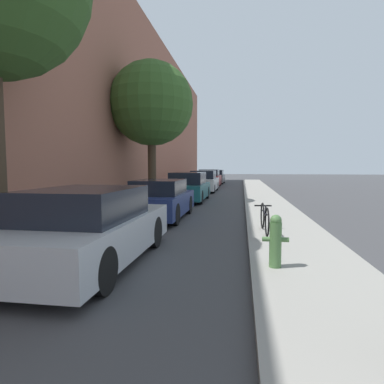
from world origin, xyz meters
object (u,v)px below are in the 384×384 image
object	(u,v)px
parked_car_silver	(90,228)
parked_car_grey	(216,177)
parked_car_navy	(161,200)
parked_car_white	(204,182)
parked_car_teal	(189,188)
street_tree_far	(151,104)
fire_hydrant	(275,240)
parked_car_red	(209,179)
bicycle	(265,218)

from	to	relation	value
parked_car_silver	parked_car_grey	distance (m)	27.80
parked_car_navy	parked_car_grey	xyz separation A→B (m)	(0.04, 22.62, 0.04)
parked_car_navy	parked_car_white	bearing A→B (deg)	89.61
parked_car_silver	parked_car_teal	size ratio (longest dim) A/B	0.94
street_tree_far	fire_hydrant	size ratio (longest dim) A/B	7.46
fire_hydrant	parked_car_teal	bearing A→B (deg)	106.59
parked_car_white	parked_car_grey	bearing A→B (deg)	90.25
fire_hydrant	parked_car_grey	bearing A→B (deg)	96.61
parked_car_grey	fire_hydrant	xyz separation A→B (m)	(3.22, -27.85, -0.11)
fire_hydrant	parked_car_red	bearing A→B (deg)	98.42
parked_car_red	bicycle	distance (m)	19.80
parked_car_teal	bicycle	distance (m)	8.63
bicycle	parked_car_grey	bearing A→B (deg)	94.90
bicycle	street_tree_far	bearing A→B (deg)	123.77
parked_car_teal	parked_car_white	bearing A→B (deg)	89.54
parked_car_grey	fire_hydrant	bearing A→B (deg)	-83.39
parked_car_white	parked_car_red	xyz separation A→B (m)	(-0.13, 5.22, 0.02)
parked_car_grey	street_tree_far	size ratio (longest dim) A/B	0.72
parked_car_grey	parked_car_white	bearing A→B (deg)	-89.75
parked_car_grey	bicycle	distance (m)	25.21
parked_car_grey	street_tree_far	world-z (taller)	street_tree_far
street_tree_far	fire_hydrant	world-z (taller)	street_tree_far
parked_car_white	street_tree_far	world-z (taller)	street_tree_far
fire_hydrant	parked_car_navy	bearing A→B (deg)	121.97
parked_car_teal	parked_car_white	distance (m)	6.31
fire_hydrant	bicycle	distance (m)	2.85
parked_car_grey	parked_car_navy	bearing A→B (deg)	-90.09
parked_car_silver	street_tree_far	world-z (taller)	street_tree_far
parked_car_white	bicycle	distance (m)	14.65
parked_car_navy	parked_car_red	xyz separation A→B (m)	(-0.05, 17.13, 0.08)
parked_car_white	street_tree_far	size ratio (longest dim) A/B	0.72
parked_car_silver	parked_car_white	distance (m)	17.10
parked_car_teal	street_tree_far	world-z (taller)	street_tree_far
street_tree_far	fire_hydrant	xyz separation A→B (m)	(4.70, -9.28, -4.05)
fire_hydrant	street_tree_far	bearing A→B (deg)	116.86
parked_car_white	parked_car_red	distance (m)	5.22
bicycle	parked_car_teal	bearing A→B (deg)	109.64
parked_car_silver	street_tree_far	bearing A→B (deg)	98.97
parked_car_white	bicycle	world-z (taller)	parked_car_white
parked_car_silver	parked_car_grey	world-z (taller)	parked_car_grey
parked_car_red	parked_car_silver	bearing A→B (deg)	-89.83
parked_car_navy	parked_car_red	bearing A→B (deg)	90.16
parked_car_white	bicycle	bearing A→B (deg)	-77.38
parked_car_teal	parked_car_red	distance (m)	11.52
parked_car_grey	fire_hydrant	world-z (taller)	parked_car_grey
parked_car_red	bicycle	xyz separation A→B (m)	(3.33, -19.51, -0.24)
parked_car_red	fire_hydrant	distance (m)	22.60
parked_car_white	parked_car_grey	size ratio (longest dim) A/B	1.01
parked_car_teal	street_tree_far	xyz separation A→B (m)	(-1.47, -1.56, 3.93)
parked_car_white	parked_car_red	size ratio (longest dim) A/B	1.03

